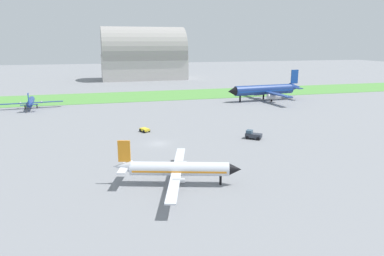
{
  "coord_description": "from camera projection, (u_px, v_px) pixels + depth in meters",
  "views": [
    {
      "loc": [
        -12.36,
        -73.59,
        21.63
      ],
      "look_at": [
        7.68,
        0.15,
        3.0
      ],
      "focal_mm": 33.22,
      "sensor_mm": 36.0,
      "label": 1
    }
  ],
  "objects": [
    {
      "name": "grass_taxiway_strip",
      "position": [
        128.0,
        97.0,
        143.13
      ],
      "size": [
        360.0,
        28.0,
        0.08
      ],
      "primitive_type": "cube",
      "color": "#549342",
      "rests_on": "ground_plane"
    },
    {
      "name": "airplane_foreground_turboprop",
      "position": [
        177.0,
        169.0,
        54.77
      ],
      "size": [
        19.66,
        22.75,
        7.0
      ],
      "rotation": [
        0.0,
        0.0,
        5.99
      ],
      "color": "silver",
      "rests_on": "ground_plane"
    },
    {
      "name": "pushback_tug_midfield",
      "position": [
        253.0,
        135.0,
        81.03
      ],
      "size": [
        3.92,
        3.68,
        1.95
      ],
      "rotation": [
        0.0,
        0.0,
        2.45
      ],
      "color": "#2D333D",
      "rests_on": "ground_plane"
    },
    {
      "name": "airplane_taxiing_turboprop",
      "position": [
        31.0,
        102.0,
        117.58
      ],
      "size": [
        20.23,
        17.34,
        6.06
      ],
      "rotation": [
        0.0,
        0.0,
        1.66
      ],
      "color": "navy",
      "rests_on": "ground_plane"
    },
    {
      "name": "ground_plane",
      "position": [
        158.0,
        144.0,
        77.27
      ],
      "size": [
        600.0,
        600.0,
        0.0
      ],
      "primitive_type": "plane",
      "color": "gray"
    },
    {
      "name": "baggage_cart_near_gate",
      "position": [
        145.0,
        130.0,
        87.27
      ],
      "size": [
        2.59,
        2.9,
        0.9
      ],
      "rotation": [
        0.0,
        0.0,
        5.15
      ],
      "color": "yellow",
      "rests_on": "ground_plane"
    },
    {
      "name": "hangar_distant",
      "position": [
        143.0,
        56.0,
        207.37
      ],
      "size": [
        48.2,
        26.56,
        29.97
      ],
      "color": "#BCB7B2",
      "rests_on": "ground_plane"
    },
    {
      "name": "airplane_parked_jet_far",
      "position": [
        265.0,
        90.0,
        132.96
      ],
      "size": [
        31.13,
        31.7,
        11.2
      ],
      "rotation": [
        0.0,
        0.0,
        3.22
      ],
      "color": "navy",
      "rests_on": "ground_plane"
    }
  ]
}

